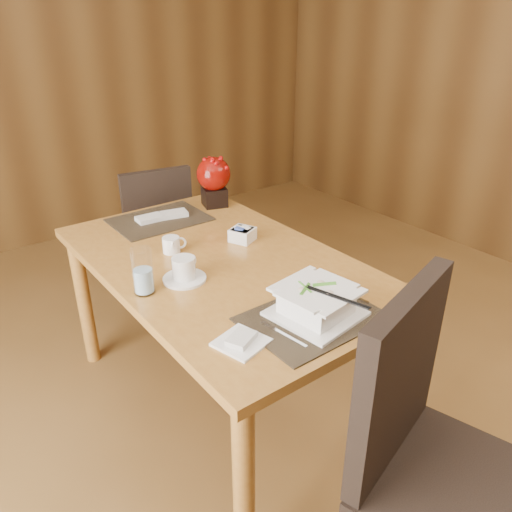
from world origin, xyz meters
TOP-DOWN VIEW (x-y plane):
  - ground at (0.00, 0.00)m, footprint 6.00×6.00m
  - back_wall at (0.00, 3.00)m, footprint 5.00×0.02m
  - dining_table at (0.00, 0.60)m, footprint 0.90×1.50m
  - placemat_near at (0.00, 0.05)m, footprint 0.45×0.33m
  - placemat_far at (0.00, 1.15)m, footprint 0.45×0.33m
  - soup_setting at (0.02, 0.05)m, footprint 0.30×0.30m
  - coffee_cup at (-0.21, 0.54)m, footprint 0.17×0.17m
  - water_glass at (-0.37, 0.55)m, footprint 0.08×0.08m
  - creamer_jug at (-0.13, 0.79)m, footprint 0.12×0.12m
  - sugar_caddy at (0.18, 0.71)m, footprint 0.13×0.13m
  - berry_decor at (0.33, 1.16)m, footprint 0.18×0.18m
  - napkins_far at (0.02, 1.15)m, footprint 0.26×0.13m
  - bread_plate at (-0.27, 0.08)m, footprint 0.17×0.17m
  - near_chair at (-0.02, -0.47)m, footprint 0.60×0.60m
  - far_chair at (0.18, 1.60)m, footprint 0.48×0.48m

SIDE VIEW (x-z plane):
  - ground at x=0.00m, z-range 0.00..0.00m
  - far_chair at x=0.18m, z-range 0.06..0.95m
  - near_chair at x=-0.02m, z-range 0.07..1.12m
  - dining_table at x=0.00m, z-range 0.28..1.03m
  - placemat_near at x=0.00m, z-range 0.75..0.76m
  - placemat_far at x=0.00m, z-range 0.75..0.76m
  - bread_plate at x=-0.27m, z-range 0.75..0.76m
  - napkins_far at x=0.02m, z-range 0.76..0.78m
  - sugar_caddy at x=0.18m, z-range 0.75..0.81m
  - creamer_jug at x=-0.13m, z-range 0.75..0.82m
  - coffee_cup at x=-0.21m, z-range 0.74..0.84m
  - soup_setting at x=0.02m, z-range 0.75..0.86m
  - water_glass at x=-0.37m, z-range 0.75..0.93m
  - berry_decor at x=0.33m, z-range 0.77..1.03m
  - back_wall at x=0.00m, z-range 0.00..2.80m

